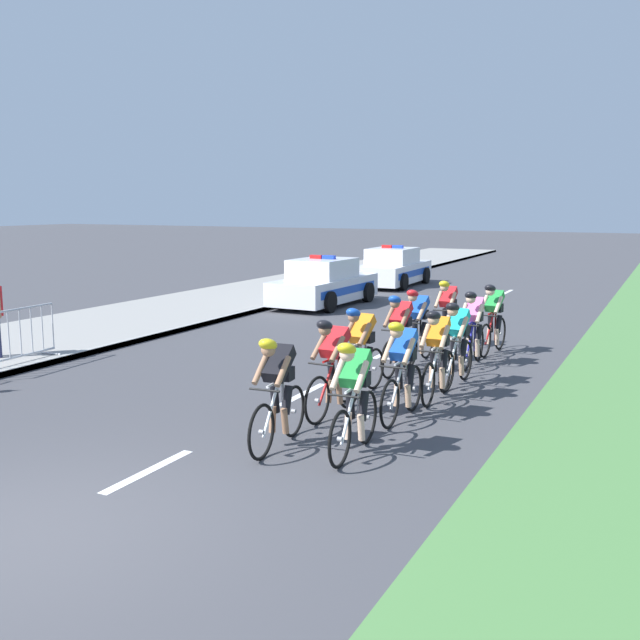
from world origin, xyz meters
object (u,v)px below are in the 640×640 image
at_px(police_car_second, 393,268).
at_px(cyclist_seventh, 400,333).
at_px(cyclist_ninth, 417,325).
at_px(cyclist_tenth, 473,327).
at_px(cyclist_eighth, 457,342).
at_px(cyclist_second, 354,396).
at_px(police_car_nearest, 324,284).
at_px(crowd_barrier_middle, 9,338).
at_px(cyclist_fourth, 402,368).
at_px(cyclist_sixth, 437,353).
at_px(cyclist_third, 333,366).
at_px(cyclist_fifth, 361,350).
at_px(cyclist_lead, 277,390).
at_px(cyclist_eleventh, 447,312).
at_px(cyclist_twelfth, 493,318).

bearing_deg(police_car_second, cyclist_seventh, -68.75).
height_order(cyclist_ninth, cyclist_tenth, same).
bearing_deg(cyclist_eighth, cyclist_second, -92.34).
relative_size(cyclist_seventh, cyclist_eighth, 1.00).
xyz_separation_m(cyclist_ninth, police_car_nearest, (-5.40, 6.76, -0.11)).
bearing_deg(police_car_second, crowd_barrier_middle, -94.71).
bearing_deg(cyclist_fourth, cyclist_second, -90.37).
bearing_deg(crowd_barrier_middle, cyclist_sixth, 11.41).
bearing_deg(crowd_barrier_middle, cyclist_tenth, 29.02).
relative_size(cyclist_second, cyclist_tenth, 1.00).
xyz_separation_m(cyclist_third, cyclist_fourth, (0.99, 0.29, 0.00)).
distance_m(cyclist_third, cyclist_fourth, 1.03).
bearing_deg(cyclist_seventh, cyclist_third, -88.40).
height_order(cyclist_fifth, police_car_nearest, police_car_nearest).
height_order(cyclist_second, cyclist_fifth, same).
distance_m(cyclist_lead, cyclist_third, 1.64).
bearing_deg(cyclist_eleventh, crowd_barrier_middle, -138.67).
bearing_deg(crowd_barrier_middle, cyclist_twelfth, 35.88).
bearing_deg(cyclist_eighth, cyclist_twelfth, 91.57).
bearing_deg(cyclist_seventh, crowd_barrier_middle, -155.24).
xyz_separation_m(cyclist_fourth, cyclist_eleventh, (-1.02, 5.73, 0.00)).
bearing_deg(cyclist_third, police_car_nearest, 116.76).
bearing_deg(cyclist_twelfth, cyclist_fourth, -90.76).
distance_m(cyclist_seventh, cyclist_eighth, 1.32).
xyz_separation_m(cyclist_fourth, cyclist_twelfth, (0.07, 5.45, 0.00)).
bearing_deg(cyclist_third, police_car_second, 107.89).
distance_m(cyclist_fifth, police_car_second, 16.62).
height_order(cyclist_fifth, cyclist_seventh, same).
distance_m(cyclist_third, cyclist_eighth, 2.89).
distance_m(cyclist_third, cyclist_ninth, 4.14).
relative_size(cyclist_second, cyclist_ninth, 1.00).
xyz_separation_m(cyclist_tenth, crowd_barrier_middle, (-7.89, -4.38, -0.14)).
xyz_separation_m(cyclist_second, cyclist_tenth, (0.01, 5.81, 0.00)).
bearing_deg(cyclist_lead, cyclist_sixth, 70.43).
xyz_separation_m(cyclist_third, cyclist_ninth, (-0.09, 4.14, 0.00)).
bearing_deg(cyclist_third, cyclist_lead, -91.19).
bearing_deg(cyclist_eleventh, police_car_nearest, 138.27).
height_order(cyclist_lead, cyclist_eighth, same).
relative_size(cyclist_seventh, cyclist_twelfth, 1.00).
distance_m(cyclist_seventh, cyclist_twelfth, 2.86).
bearing_deg(police_car_second, cyclist_tenth, -62.89).
bearing_deg(cyclist_eighth, cyclist_fifth, -132.79).
bearing_deg(cyclist_tenth, cyclist_lead, -99.70).
height_order(cyclist_seventh, cyclist_eleventh, same).
bearing_deg(cyclist_twelfth, police_car_nearest, 141.83).
distance_m(cyclist_ninth, crowd_barrier_middle, 7.97).
relative_size(cyclist_seventh, police_car_second, 0.39).
distance_m(cyclist_sixth, cyclist_eighth, 1.05).
bearing_deg(cyclist_sixth, police_car_second, 113.20).
bearing_deg(cyclist_second, police_car_nearest, 117.67).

